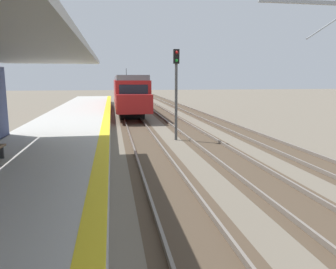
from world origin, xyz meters
TOP-DOWN VIEW (x-y plane):
  - station_platform at (-2.50, 16.00)m, footprint 5.00×80.00m
  - track_pair_nearest_platform at (1.90, 20.00)m, footprint 2.34×120.00m
  - track_pair_middle at (5.30, 20.00)m, footprint 2.34×120.00m
  - track_pair_far_side at (8.70, 20.00)m, footprint 2.34×120.00m
  - approaching_train at (1.90, 39.29)m, footprint 2.93×19.60m
  - rail_signal_post at (3.81, 22.54)m, footprint 0.32×0.34m

SIDE VIEW (x-z plane):
  - track_pair_nearest_platform at x=1.90m, z-range -0.03..0.13m
  - track_pair_middle at x=5.30m, z-range -0.03..0.13m
  - track_pair_far_side at x=8.70m, z-range -0.03..0.13m
  - station_platform at x=-2.50m, z-range 0.00..0.90m
  - approaching_train at x=1.90m, z-range -0.20..4.56m
  - rail_signal_post at x=3.81m, z-range 0.59..5.79m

